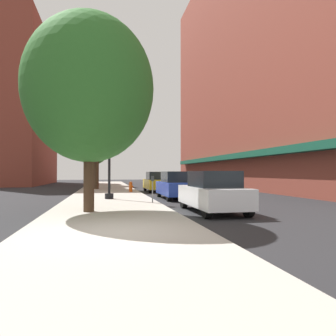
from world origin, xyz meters
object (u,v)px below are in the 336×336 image
at_px(car_blue, 176,186).
at_px(tree_near, 92,143).
at_px(car_yellow, 157,182).
at_px(lamppost, 109,144).
at_px(tree_far, 97,131).
at_px(car_white, 213,192).
at_px(parking_meter_near, 152,186).
at_px(fire_hydrant, 131,187).
at_px(tree_mid, 89,89).

bearing_deg(car_blue, tree_near, 105.03).
height_order(tree_near, car_yellow, tree_near).
bearing_deg(tree_near, lamppost, -85.00).
bearing_deg(tree_far, car_blue, -64.28).
bearing_deg(car_white, parking_meter_near, 119.06).
relative_size(fire_hydrant, tree_far, 0.10).
bearing_deg(tree_far, tree_mid, -89.48).
bearing_deg(car_blue, tree_mid, -129.79).
xyz_separation_m(lamppost, car_blue, (4.01, 0.58, -2.39)).
bearing_deg(fire_hydrant, tree_far, 118.71).
xyz_separation_m(parking_meter_near, car_yellow, (1.95, 10.55, -0.14)).
relative_size(fire_hydrant, car_blue, 0.18).
distance_m(parking_meter_near, car_yellow, 10.73).
height_order(lamppost, parking_meter_near, lamppost).
bearing_deg(car_yellow, tree_far, 147.89).
distance_m(tree_far, car_white, 18.18).
bearing_deg(car_blue, fire_hydrant, 110.82).
bearing_deg(car_yellow, tree_near, 116.50).
height_order(fire_hydrant, tree_far, tree_far).
bearing_deg(tree_far, parking_meter_near, -77.41).
bearing_deg(car_blue, tree_far, 113.63).
relative_size(fire_hydrant, parking_meter_near, 0.60).
relative_size(lamppost, car_yellow, 1.37).
bearing_deg(lamppost, car_yellow, 63.03).
xyz_separation_m(tree_mid, car_blue, (4.84, 6.26, -3.98)).
bearing_deg(tree_near, car_yellow, -62.95).
bearing_deg(car_blue, lamppost, -173.83).
height_order(car_blue, car_yellow, same).
bearing_deg(car_yellow, car_white, -90.55).
height_order(tree_near, tree_mid, tree_mid).
bearing_deg(tree_mid, car_yellow, 70.36).
bearing_deg(tree_far, fire_hydrant, -61.29).
bearing_deg(fire_hydrant, car_yellow, 38.36).
xyz_separation_m(parking_meter_near, tree_far, (-3.04, 13.62, 4.40)).
relative_size(tree_far, car_yellow, 1.83).
relative_size(parking_meter_near, car_blue, 0.30).
bearing_deg(fire_hydrant, lamppost, -105.67).
distance_m(tree_near, car_yellow, 13.14).
bearing_deg(tree_mid, tree_far, 90.52).
bearing_deg(car_white, tree_mid, 175.13).
distance_m(car_blue, car_yellow, 7.30).
bearing_deg(tree_near, car_white, -77.18).
bearing_deg(tree_mid, fire_hydrant, 77.83).
height_order(tree_near, car_white, tree_near).
height_order(fire_hydrant, parking_meter_near, parking_meter_near).
relative_size(tree_mid, car_yellow, 1.74).
relative_size(lamppost, car_blue, 1.37).
distance_m(lamppost, tree_near, 19.13).
height_order(tree_mid, tree_far, tree_far).
bearing_deg(car_white, lamppost, 122.21).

